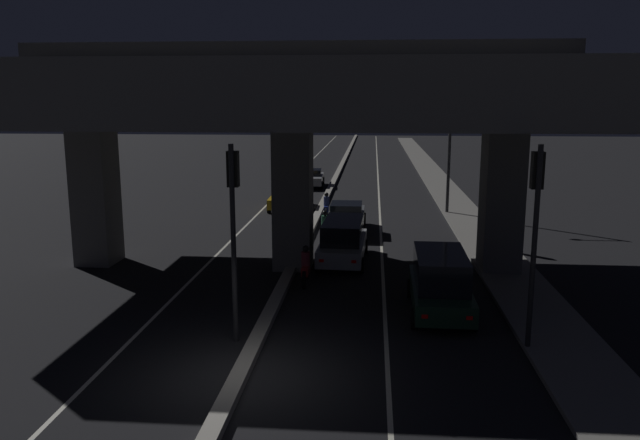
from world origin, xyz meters
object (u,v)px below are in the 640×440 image
Objects in this scene: car_grey_third at (346,217)px; traffic_light_right_of_median at (535,213)px; motorcycle_white_filtering_mid at (325,229)px; car_taxi_yellow_lead_oncoming at (288,197)px; car_silver_second at (343,240)px; car_silver_second_oncoming at (310,178)px; street_lamp at (444,134)px; traffic_light_left_of_median at (233,209)px; pedestrian_on_sidewalk at (505,229)px; motorcycle_blue_filtering_far at (326,207)px; motorcycle_red_filtering_near at (306,267)px; car_dark_green_lead at (440,282)px.

traffic_light_right_of_median is at bearing -159.60° from car_grey_third.
car_taxi_yellow_lead_oncoming is at bearing 15.37° from motorcycle_white_filtering_mid.
car_silver_second reaches higher than car_silver_second_oncoming.
street_lamp is 10.61m from motorcycle_white_filtering_mid.
car_grey_third is at bearing 9.98° from car_silver_second_oncoming.
traffic_light_left_of_median is 1.30× the size of car_silver_second_oncoming.
pedestrian_on_sidewalk is (6.99, 2.45, 0.06)m from car_silver_second.
traffic_light_right_of_median is 19.65m from motorcycle_blue_filtering_far.
motorcycle_white_filtering_mid is 1.08× the size of pedestrian_on_sidewalk.
car_silver_second_oncoming is (-8.67, 10.70, -3.94)m from street_lamp.
car_silver_second is 3.65m from motorcycle_white_filtering_mid.
motorcycle_red_filtering_near is at bearing 76.23° from traffic_light_left_of_median.
pedestrian_on_sidewalk is at bearing -131.03° from motorcycle_blue_filtering_far.
traffic_light_left_of_median is at bearing 169.71° from motorcycle_white_filtering_mid.
traffic_light_right_of_median is 1.21× the size of car_dark_green_lead.
car_taxi_yellow_lead_oncoming is (-9.08, 1.05, -3.92)m from street_lamp.
pedestrian_on_sidewalk is at bearing -116.31° from car_grey_third.
car_dark_green_lead reaches higher than car_silver_second.
car_grey_third is (-0.12, 5.96, -0.17)m from car_silver_second.
car_grey_third reaches higher than car_silver_second_oncoming.
car_silver_second_oncoming is at bearing 5.43° from motorcycle_red_filtering_near.
car_dark_green_lead is 12.33m from car_grey_third.
traffic_light_right_of_median is 3.06× the size of motorcycle_blue_filtering_far.
car_silver_second is 2.82× the size of pedestrian_on_sidewalk.
traffic_light_right_of_median reaches higher than car_grey_third.
street_lamp reaches higher than motorcycle_red_filtering_near.
motorcycle_red_filtering_near is at bearing -179.93° from motorcycle_blue_filtering_far.
traffic_light_right_of_median is 10.57m from car_silver_second.
motorcycle_white_filtering_mid is (-1.02, 3.49, -0.29)m from car_silver_second.
street_lamp is (7.65, 19.85, 0.94)m from traffic_light_left_of_median.
pedestrian_on_sidewalk is at bearing -100.68° from motorcycle_white_filtering_mid.
car_silver_second is at bearing -172.55° from motorcycle_blue_filtering_far.
car_silver_second is (-3.32, 5.88, -0.07)m from car_dark_green_lead.
car_taxi_yellow_lead_oncoming is 2.60× the size of motorcycle_blue_filtering_far.
traffic_light_left_of_median is 21.29m from street_lamp.
street_lamp is 7.83m from motorcycle_blue_filtering_far.
traffic_light_right_of_median is (7.86, -0.00, 0.03)m from traffic_light_left_of_median.
traffic_light_left_of_median is at bearing 165.76° from car_silver_second.
car_silver_second_oncoming is at bearing 12.14° from car_grey_third.
pedestrian_on_sidewalk is (1.65, 11.13, -2.74)m from traffic_light_right_of_median.
motorcycle_blue_filtering_far is at bearing 110.29° from traffic_light_right_of_median.
traffic_light_left_of_median is 15.12m from car_grey_third.
traffic_light_left_of_median is 30.71m from car_silver_second_oncoming.
motorcycle_red_filtering_near is (-6.52, 5.46, -3.11)m from traffic_light_right_of_median.
pedestrian_on_sidewalk reaches higher than motorcycle_blue_filtering_far.
car_silver_second reaches higher than car_taxi_yellow_lead_oncoming.
car_grey_third is at bearing -135.13° from street_lamp.
traffic_light_right_of_median is 15.90m from car_grey_third.
traffic_light_left_of_median is 1.17× the size of car_taxi_yellow_lead_oncoming.
car_grey_third is at bearing 3.08° from car_silver_second.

